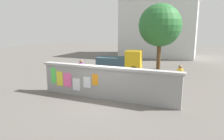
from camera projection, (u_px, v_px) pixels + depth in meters
ground at (145, 71)px, 18.00m from camera, size 60.00×60.00×0.00m
poster_wall at (106, 82)px, 10.61m from camera, size 7.57×0.42×1.69m
auto_rickshaw_truck at (122, 62)px, 17.06m from camera, size 3.77×1.98×1.85m
motorcycle at (103, 83)px, 12.07m from camera, size 1.89×0.60×0.87m
bicycle_near at (142, 78)px, 13.79m from camera, size 1.66×0.58×0.95m
person_walking at (81, 70)px, 13.35m from camera, size 0.38×0.38×1.62m
person_bystander at (180, 76)px, 11.48m from camera, size 0.47×0.47×1.62m
tree_roadside at (160, 25)px, 17.84m from camera, size 3.66×3.66×5.67m
building_background at (159, 27)px, 27.13m from camera, size 9.42×6.52×7.52m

